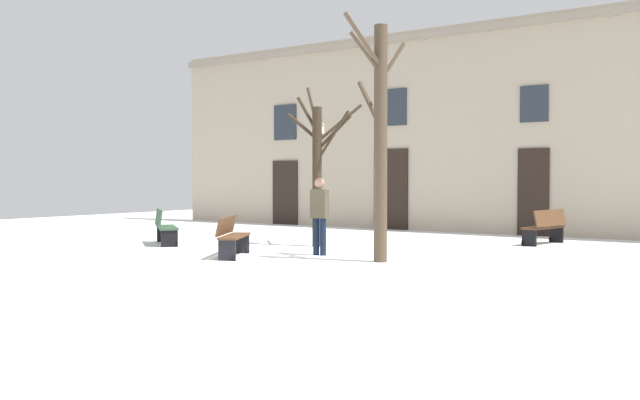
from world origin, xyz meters
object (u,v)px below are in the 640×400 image
at_px(bench_near_center_tree, 545,227).
at_px(bench_facing_shops, 232,236).
at_px(tree_foreground, 318,165).
at_px(person_near_bench, 320,212).
at_px(tree_center, 380,137).
at_px(bench_near_lamp, 164,227).
at_px(streetlamp, 319,163).

xyz_separation_m(bench_near_center_tree, bench_facing_shops, (-5.04, -6.80, 0.00)).
bearing_deg(tree_foreground, person_near_bench, -54.87).
xyz_separation_m(tree_center, person_near_bench, (-1.73, 0.33, -1.63)).
distance_m(tree_foreground, tree_center, 3.64).
relative_size(tree_center, bench_near_lamp, 3.10).
height_order(tree_foreground, tree_center, tree_center).
relative_size(tree_foreground, person_near_bench, 2.41).
bearing_deg(bench_near_lamp, person_near_bench, -139.34).
bearing_deg(streetlamp, bench_near_center_tree, -6.96).
height_order(bench_facing_shops, person_near_bench, person_near_bench).
distance_m(tree_foreground, person_near_bench, 2.39).
relative_size(streetlamp, bench_near_lamp, 2.31).
xyz_separation_m(bench_near_lamp, person_near_bench, (4.88, 0.15, 0.51)).
bearing_deg(streetlamp, bench_near_lamp, -95.09).
height_order(tree_foreground, bench_near_center_tree, tree_foreground).
bearing_deg(streetlamp, person_near_bench, -56.20).
xyz_separation_m(tree_foreground, person_near_bench, (1.22, -1.73, -1.12)).
relative_size(streetlamp, bench_near_center_tree, 2.21).
height_order(streetlamp, bench_near_center_tree, streetlamp).
bearing_deg(tree_foreground, streetlamp, 123.30).
relative_size(bench_near_center_tree, bench_near_lamp, 1.05).
bearing_deg(bench_facing_shops, person_near_bench, -75.80).
xyz_separation_m(tree_foreground, bench_near_center_tree, (4.80, 3.72, -1.63)).
xyz_separation_m(bench_facing_shops, bench_near_lamp, (-3.42, 1.20, -0.00)).
relative_size(bench_facing_shops, bench_near_lamp, 1.01).
height_order(tree_foreground, person_near_bench, tree_foreground).
xyz_separation_m(streetlamp, bench_near_center_tree, (7.87, -0.96, -1.80)).
bearing_deg(tree_center, bench_facing_shops, -162.43).
height_order(tree_center, bench_near_lamp, tree_center).
height_order(tree_foreground, bench_near_lamp, tree_foreground).
xyz_separation_m(tree_foreground, tree_center, (2.95, -2.07, 0.52)).
height_order(bench_near_lamp, person_near_bench, person_near_bench).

